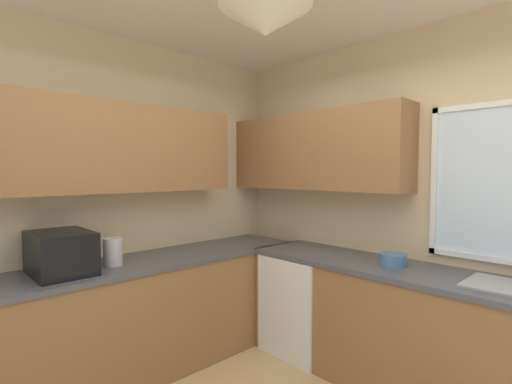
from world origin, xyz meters
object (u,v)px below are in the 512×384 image
object	(u,v)px
dishwasher	(305,302)
kettle	(113,252)
microwave	(61,253)
bowl	(393,260)

from	to	relation	value
dishwasher	kettle	bearing A→B (deg)	-113.43
microwave	kettle	distance (m)	0.35
dishwasher	bowl	distance (m)	0.96
microwave	bowl	xyz separation A→B (m)	(1.47, 1.86, -0.10)
bowl	microwave	bearing A→B (deg)	-128.36
microwave	bowl	bearing A→B (deg)	51.64
dishwasher	bowl	size ratio (longest dim) A/B	4.54
kettle	bowl	size ratio (longest dim) A/B	1.08
dishwasher	microwave	size ratio (longest dim) A/B	1.81
microwave	kettle	xyz separation A→B (m)	(0.02, 0.35, -0.04)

